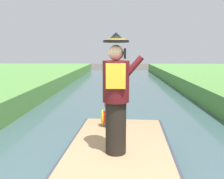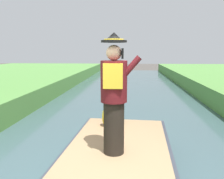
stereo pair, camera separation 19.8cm
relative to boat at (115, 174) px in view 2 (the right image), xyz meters
The scene contains 3 objects.
boat is the anchor object (origin of this frame).
person_pirate 1.24m from the boat, 106.38° to the left, with size 0.61×0.42×1.85m.
parrot_plush 1.51m from the boat, 97.94° to the left, with size 0.36×0.34×0.57m.
Camera 2 is at (0.23, -3.16, 2.29)m, focal length 37.74 mm.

